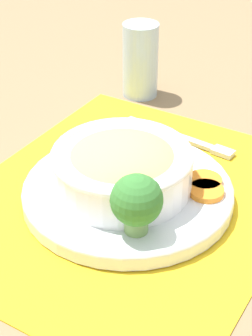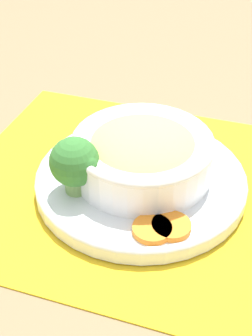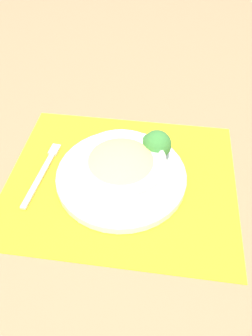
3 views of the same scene
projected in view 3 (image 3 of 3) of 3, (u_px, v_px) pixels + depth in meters
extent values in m
plane|color=#8C704C|center=(121.00, 180.00, 0.70)|extent=(4.00, 4.00, 0.00)
cube|color=yellow|center=(121.00, 179.00, 0.70)|extent=(0.52, 0.45, 0.00)
cylinder|color=silver|center=(121.00, 176.00, 0.69)|extent=(0.27, 0.27, 0.02)
torus|color=silver|center=(121.00, 174.00, 0.69)|extent=(0.27, 0.27, 0.01)
cylinder|color=white|center=(120.00, 169.00, 0.66)|extent=(0.18, 0.18, 0.05)
torus|color=white|center=(120.00, 160.00, 0.65)|extent=(0.18, 0.18, 0.01)
ellipsoid|color=#EAC66B|center=(120.00, 164.00, 0.66)|extent=(0.15, 0.15, 0.05)
cylinder|color=#759E51|center=(156.00, 156.00, 0.71)|extent=(0.03, 0.03, 0.02)
sphere|color=#387A33|center=(157.00, 145.00, 0.68)|extent=(0.06, 0.06, 0.06)
sphere|color=#387A33|center=(149.00, 140.00, 0.69)|extent=(0.03, 0.03, 0.03)
sphere|color=#387A33|center=(164.00, 146.00, 0.68)|extent=(0.02, 0.02, 0.02)
cylinder|color=orange|center=(109.00, 141.00, 0.75)|extent=(0.05, 0.05, 0.01)
cylinder|color=orange|center=(100.00, 144.00, 0.75)|extent=(0.05, 0.05, 0.01)
cube|color=#B7B7BC|center=(41.00, 174.00, 0.71)|extent=(0.05, 0.18, 0.01)
cube|color=#B7B7BC|center=(55.00, 150.00, 0.76)|extent=(0.03, 0.04, 0.01)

